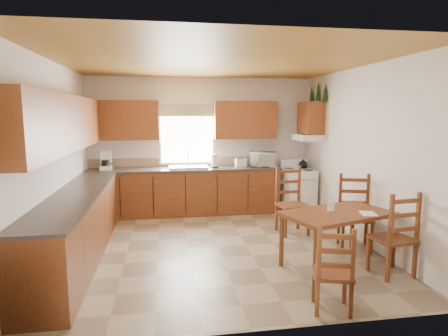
{
  "coord_description": "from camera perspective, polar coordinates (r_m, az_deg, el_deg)",
  "views": [
    {
      "loc": [
        -0.75,
        -5.35,
        1.99
      ],
      "look_at": [
        0.15,
        0.3,
        1.15
      ],
      "focal_mm": 30.0,
      "sensor_mm": 36.0,
      "label": 1
    }
  ],
  "objects": [
    {
      "name": "floor",
      "position": [
        5.75,
        -1.03,
        -11.88
      ],
      "size": [
        4.5,
        4.5,
        0.0
      ],
      "primitive_type": "plane",
      "color": "gray",
      "rests_on": "ground"
    },
    {
      "name": "ceiling",
      "position": [
        5.45,
        -1.1,
        15.84
      ],
      "size": [
        4.5,
        4.5,
        0.0
      ],
      "primitive_type": "plane",
      "color": "olive",
      "rests_on": "floor"
    },
    {
      "name": "wall_left",
      "position": [
        5.59,
        -24.55,
        1.03
      ],
      "size": [
        4.5,
        4.5,
        0.0
      ],
      "primitive_type": "plane",
      "color": "silver",
      "rests_on": "floor"
    },
    {
      "name": "wall_right",
      "position": [
        6.17,
        20.13,
        1.89
      ],
      "size": [
        4.5,
        4.5,
        0.0
      ],
      "primitive_type": "plane",
      "color": "silver",
      "rests_on": "floor"
    },
    {
      "name": "wall_back",
      "position": [
        7.66,
        -3.41,
        3.54
      ],
      "size": [
        4.5,
        4.5,
        0.0
      ],
      "primitive_type": "plane",
      "color": "silver",
      "rests_on": "floor"
    },
    {
      "name": "wall_front",
      "position": [
        3.25,
        4.48,
        -3.01
      ],
      "size": [
        4.5,
        4.5,
        0.0
      ],
      "primitive_type": "plane",
      "color": "silver",
      "rests_on": "floor"
    },
    {
      "name": "lower_cab_back",
      "position": [
        7.47,
        -5.99,
        -3.67
      ],
      "size": [
        3.75,
        0.6,
        0.88
      ],
      "primitive_type": "cube",
      "color": "brown",
      "rests_on": "floor"
    },
    {
      "name": "lower_cab_left",
      "position": [
        5.55,
        -21.38,
        -8.44
      ],
      "size": [
        0.6,
        3.6,
        0.88
      ],
      "primitive_type": "cube",
      "color": "brown",
      "rests_on": "floor"
    },
    {
      "name": "counter_back",
      "position": [
        7.39,
        -6.05,
        -0.18
      ],
      "size": [
        3.75,
        0.63,
        0.04
      ],
      "primitive_type": "cube",
      "color": "#403531",
      "rests_on": "lower_cab_back"
    },
    {
      "name": "counter_left",
      "position": [
        5.44,
        -21.63,
        -3.79
      ],
      "size": [
        0.63,
        3.6,
        0.04
      ],
      "primitive_type": "cube",
      "color": "#403531",
      "rests_on": "lower_cab_left"
    },
    {
      "name": "backsplash",
      "position": [
        7.66,
        -6.18,
        0.95
      ],
      "size": [
        3.75,
        0.01,
        0.18
      ],
      "primitive_type": "cube",
      "color": "#987D61",
      "rests_on": "counter_back"
    },
    {
      "name": "upper_cab_back_left",
      "position": [
        7.48,
        -15.29,
        7.02
      ],
      "size": [
        1.41,
        0.33,
        0.75
      ],
      "primitive_type": "cube",
      "color": "brown",
      "rests_on": "wall_back"
    },
    {
      "name": "upper_cab_back_right",
      "position": [
        7.61,
        3.21,
        7.32
      ],
      "size": [
        1.25,
        0.33,
        0.75
      ],
      "primitive_type": "cube",
      "color": "brown",
      "rests_on": "wall_back"
    },
    {
      "name": "upper_cab_left",
      "position": [
        5.37,
        -23.6,
        6.22
      ],
      "size": [
        0.33,
        3.6,
        0.75
      ],
      "primitive_type": "cube",
      "color": "brown",
      "rests_on": "wall_left"
    },
    {
      "name": "upper_cab_stove",
      "position": [
        7.55,
        13.07,
        7.45
      ],
      "size": [
        0.33,
        0.62,
        0.62
      ],
      "primitive_type": "cube",
      "color": "brown",
      "rests_on": "wall_right"
    },
    {
      "name": "range_hood",
      "position": [
        7.54,
        12.63,
        4.58
      ],
      "size": [
        0.44,
        0.62,
        0.12
      ],
      "primitive_type": "cube",
      "color": "white",
      "rests_on": "wall_right"
    },
    {
      "name": "window_frame",
      "position": [
        7.59,
        -5.67,
        4.99
      ],
      "size": [
        1.13,
        0.02,
        1.18
      ],
      "primitive_type": "cube",
      "color": "white",
      "rests_on": "wall_back"
    },
    {
      "name": "window_pane",
      "position": [
        7.59,
        -5.66,
        4.99
      ],
      "size": [
        1.05,
        0.01,
        1.1
      ],
      "primitive_type": "cube",
      "color": "white",
      "rests_on": "wall_back"
    },
    {
      "name": "window_valance",
      "position": [
        7.55,
        -5.71,
        8.77
      ],
      "size": [
        1.19,
        0.01,
        0.24
      ],
      "primitive_type": "cube",
      "color": "#4B6A3A",
      "rests_on": "wall_back"
    },
    {
      "name": "sink_basin",
      "position": [
        7.39,
        -5.47,
        0.14
      ],
      "size": [
        0.75,
        0.45,
        0.04
      ],
      "primitive_type": "cube",
      "color": "silver",
      "rests_on": "counter_back"
    },
    {
      "name": "pine_decal_a",
      "position": [
        7.32,
        15.12,
        11.12
      ],
      "size": [
        0.22,
        0.22,
        0.36
      ],
      "primitive_type": "cone",
      "color": "#163E15",
      "rests_on": "wall_right"
    },
    {
      "name": "pine_decal_b",
      "position": [
        7.61,
        14.13,
        11.34
      ],
      "size": [
        0.22,
        0.22,
        0.36
      ],
      "primitive_type": "cone",
      "color": "#163E15",
      "rests_on": "wall_right"
    },
    {
      "name": "pine_decal_c",
      "position": [
        7.9,
        13.19,
        10.96
      ],
      "size": [
        0.22,
        0.22,
        0.36
      ],
      "primitive_type": "cone",
      "color": "#163E15",
      "rests_on": "wall_right"
    },
    {
      "name": "stove",
      "position": [
        7.68,
        11.19,
        -3.53
      ],
      "size": [
        0.6,
        0.62,
        0.86
      ],
      "primitive_type": "cube",
      "rotation": [
        0.0,
        0.0,
        0.03
      ],
      "color": "white",
      "rests_on": "floor"
    },
    {
      "name": "coffeemaker",
      "position": [
        7.47,
        -17.6,
        0.97
      ],
      "size": [
        0.27,
        0.29,
        0.32
      ],
      "primitive_type": "cube",
      "rotation": [
        0.0,
        0.0,
        -0.42
      ],
      "color": "white",
      "rests_on": "counter_back"
    },
    {
      "name": "paper_towel",
      "position": [
        7.39,
        -1.5,
        1.08
      ],
      "size": [
        0.15,
        0.15,
        0.27
      ],
      "primitive_type": "cylinder",
      "rotation": [
        0.0,
        0.0,
        -0.32
      ],
      "color": "white",
      "rests_on": "counter_back"
    },
    {
      "name": "toaster",
      "position": [
        7.51,
        2.56,
        0.81
      ],
      "size": [
        0.22,
        0.15,
        0.17
      ],
      "primitive_type": "cube",
      "rotation": [
        0.0,
        0.0,
        0.07
      ],
      "color": "white",
      "rests_on": "counter_back"
    },
    {
      "name": "microwave",
      "position": [
        7.6,
        5.98,
        1.31
      ],
      "size": [
        0.55,
        0.45,
        0.29
      ],
      "primitive_type": "imported",
      "rotation": [
        0.0,
        0.0,
        -0.23
      ],
      "color": "white",
      "rests_on": "counter_back"
    },
    {
      "name": "dining_table",
      "position": [
        5.16,
        16.71,
        -10.36
      ],
      "size": [
        1.54,
        1.16,
        0.73
      ],
      "primitive_type": "cube",
      "rotation": [
        0.0,
        0.0,
        0.31
      ],
      "color": "brown",
      "rests_on": "floor"
    },
    {
      "name": "chair_near_left",
      "position": [
        4.04,
        16.2,
        -14.4
      ],
      "size": [
        0.46,
        0.45,
        0.9
      ],
      "primitive_type": "cube",
      "rotation": [
        0.0,
        0.0,
        2.87
      ],
      "color": "brown",
      "rests_on": "floor"
    },
    {
      "name": "chair_near_right",
      "position": [
        5.1,
        24.28,
        -9.05
      ],
      "size": [
        0.5,
        0.48,
        1.06
      ],
      "primitive_type": "cube",
      "rotation": [
        0.0,
        0.0,
        3.27
      ],
      "color": "brown",
      "rests_on": "floor"
    },
    {
      "name": "chair_far_left",
      "position": [
        6.32,
        10.41,
        -4.95
      ],
      "size": [
        0.5,
        0.48,
        1.1
      ],
      "primitive_type": "cube",
      "rotation": [
        0.0,
        0.0,
        0.09
      ],
      "color": "brown",
      "rests_on": "floor"
    },
    {
      "name": "chair_far_right",
      "position": [
        5.84,
        19.4,
        -6.47
      ],
      "size": [
        0.57,
        0.55,
        1.09
      ],
      "primitive_type": "cube",
      "rotation": [
        0.0,
        0.0,
        -0.3
      ],
      "color": "brown",
      "rests_on": "floor"
    },
    {
      "name": "table_paper",
      "position": [
        5.09,
        21.14,
        -6.49
      ],
      "size": [
        0.25,
        0.29,
        0.0
      ],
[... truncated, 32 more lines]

